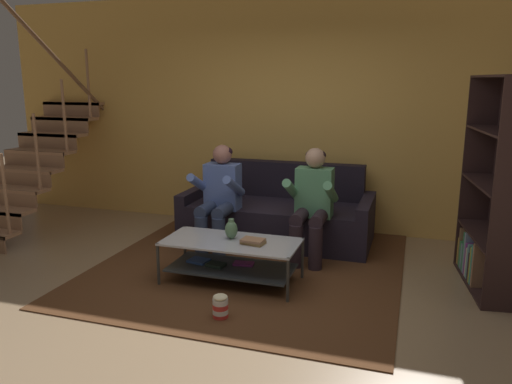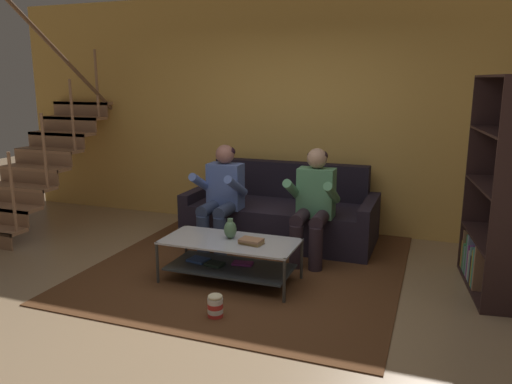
{
  "view_description": "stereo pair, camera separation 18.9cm",
  "coord_description": "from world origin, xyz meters",
  "px_view_note": "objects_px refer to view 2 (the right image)",
  "views": [
    {
      "loc": [
        1.38,
        -3.68,
        1.86
      ],
      "look_at": [
        -0.07,
        0.81,
        0.8
      ],
      "focal_mm": 35.0,
      "sensor_mm": 36.0,
      "label": 1
    },
    {
      "loc": [
        1.56,
        -3.62,
        1.86
      ],
      "look_at": [
        -0.07,
        0.81,
        0.8
      ],
      "focal_mm": 35.0,
      "sensor_mm": 36.0,
      "label": 2
    }
  ],
  "objects_px": {
    "couch": "(282,216)",
    "person_seated_right": "(313,201)",
    "coffee_table": "(229,254)",
    "popcorn_tub": "(215,306)",
    "vase": "(230,229)",
    "bookshelf": "(496,211)",
    "book_stack": "(251,241)",
    "person_seated_left": "(221,193)"
  },
  "relations": [
    {
      "from": "person_seated_left",
      "to": "coffee_table",
      "type": "bearing_deg",
      "value": -61.68
    },
    {
      "from": "couch",
      "to": "person_seated_right",
      "type": "xyz_separation_m",
      "value": [
        0.52,
        -0.57,
        0.36
      ]
    },
    {
      "from": "coffee_table",
      "to": "vase",
      "type": "bearing_deg",
      "value": 100.96
    },
    {
      "from": "couch",
      "to": "vase",
      "type": "xyz_separation_m",
      "value": [
        -0.09,
        -1.33,
        0.21
      ]
    },
    {
      "from": "vase",
      "to": "book_stack",
      "type": "xyz_separation_m",
      "value": [
        0.24,
        -0.09,
        -0.07
      ]
    },
    {
      "from": "person_seated_right",
      "to": "bookshelf",
      "type": "distance_m",
      "value": 1.7
    },
    {
      "from": "coffee_table",
      "to": "vase",
      "type": "distance_m",
      "value": 0.23
    },
    {
      "from": "couch",
      "to": "person_seated_left",
      "type": "relative_size",
      "value": 1.87
    },
    {
      "from": "book_stack",
      "to": "couch",
      "type": "bearing_deg",
      "value": 96.16
    },
    {
      "from": "coffee_table",
      "to": "popcorn_tub",
      "type": "xyz_separation_m",
      "value": [
        0.19,
        -0.72,
        -0.17
      ]
    },
    {
      "from": "popcorn_tub",
      "to": "vase",
      "type": "bearing_deg",
      "value": 104.19
    },
    {
      "from": "book_stack",
      "to": "bookshelf",
      "type": "relative_size",
      "value": 0.12
    },
    {
      "from": "coffee_table",
      "to": "book_stack",
      "type": "relative_size",
      "value": 5.49
    },
    {
      "from": "person_seated_right",
      "to": "popcorn_tub",
      "type": "xyz_separation_m",
      "value": [
        -0.41,
        -1.54,
        -0.55
      ]
    },
    {
      "from": "couch",
      "to": "bookshelf",
      "type": "bearing_deg",
      "value": -17.36
    },
    {
      "from": "vase",
      "to": "coffee_table",
      "type": "bearing_deg",
      "value": -79.04
    },
    {
      "from": "vase",
      "to": "book_stack",
      "type": "relative_size",
      "value": 0.84
    },
    {
      "from": "couch",
      "to": "popcorn_tub",
      "type": "distance_m",
      "value": 2.12
    },
    {
      "from": "person_seated_right",
      "to": "popcorn_tub",
      "type": "relative_size",
      "value": 5.82
    },
    {
      "from": "person_seated_right",
      "to": "book_stack",
      "type": "relative_size",
      "value": 5.13
    },
    {
      "from": "person_seated_left",
      "to": "person_seated_right",
      "type": "height_order",
      "value": "person_seated_right"
    },
    {
      "from": "coffee_table",
      "to": "popcorn_tub",
      "type": "bearing_deg",
      "value": -75.54
    },
    {
      "from": "person_seated_left",
      "to": "popcorn_tub",
      "type": "bearing_deg",
      "value": -67.83
    },
    {
      "from": "bookshelf",
      "to": "couch",
      "type": "bearing_deg",
      "value": 162.64
    },
    {
      "from": "person_seated_right",
      "to": "bookshelf",
      "type": "xyz_separation_m",
      "value": [
        1.69,
        -0.12,
        0.07
      ]
    },
    {
      "from": "person_seated_left",
      "to": "person_seated_right",
      "type": "bearing_deg",
      "value": 0.05
    },
    {
      "from": "vase",
      "to": "bookshelf",
      "type": "bearing_deg",
      "value": 15.6
    },
    {
      "from": "vase",
      "to": "bookshelf",
      "type": "xyz_separation_m",
      "value": [
        2.3,
        0.64,
        0.22
      ]
    },
    {
      "from": "bookshelf",
      "to": "person_seated_right",
      "type": "bearing_deg",
      "value": 176.01
    },
    {
      "from": "person_seated_left",
      "to": "vase",
      "type": "bearing_deg",
      "value": -60.5
    },
    {
      "from": "couch",
      "to": "vase",
      "type": "distance_m",
      "value": 1.35
    },
    {
      "from": "couch",
      "to": "person_seated_right",
      "type": "relative_size",
      "value": 1.85
    },
    {
      "from": "person_seated_right",
      "to": "coffee_table",
      "type": "relative_size",
      "value": 0.94
    },
    {
      "from": "person_seated_right",
      "to": "bookshelf",
      "type": "bearing_deg",
      "value": -3.99
    },
    {
      "from": "vase",
      "to": "bookshelf",
      "type": "distance_m",
      "value": 2.4
    },
    {
      "from": "couch",
      "to": "coffee_table",
      "type": "distance_m",
      "value": 1.39
    },
    {
      "from": "book_stack",
      "to": "bookshelf",
      "type": "distance_m",
      "value": 2.2
    },
    {
      "from": "couch",
      "to": "person_seated_right",
      "type": "bearing_deg",
      "value": -47.85
    },
    {
      "from": "person_seated_left",
      "to": "popcorn_tub",
      "type": "xyz_separation_m",
      "value": [
        0.63,
        -1.54,
        -0.54
      ]
    },
    {
      "from": "person_seated_left",
      "to": "coffee_table",
      "type": "distance_m",
      "value": 1.0
    },
    {
      "from": "coffee_table",
      "to": "bookshelf",
      "type": "bearing_deg",
      "value": 17.04
    },
    {
      "from": "couch",
      "to": "vase",
      "type": "bearing_deg",
      "value": -93.82
    }
  ]
}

